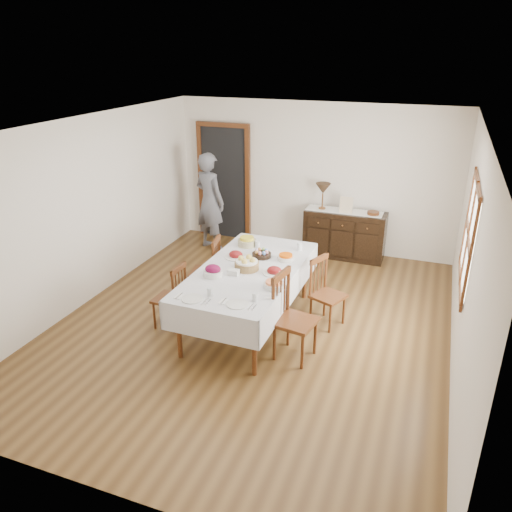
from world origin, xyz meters
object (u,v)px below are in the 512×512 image
(dining_table, at_px, (249,276))
(sideboard, at_px, (344,234))
(person, at_px, (210,198))
(table_lamp, at_px, (323,189))
(chair_left_near, at_px, (172,296))
(chair_right_near, at_px, (291,316))
(chair_right_far, at_px, (325,291))
(chair_left_far, at_px, (208,269))

(dining_table, height_order, sideboard, sideboard)
(person, xyz_separation_m, table_lamp, (1.95, 0.41, 0.25))
(person, bearing_deg, sideboard, -148.04)
(person, bearing_deg, chair_left_near, 126.96)
(chair_left_near, relative_size, table_lamp, 1.94)
(sideboard, bearing_deg, dining_table, -104.74)
(dining_table, bearing_deg, chair_left_near, -156.17)
(chair_right_near, xyz_separation_m, sideboard, (-0.01, 3.25, -0.13))
(dining_table, height_order, chair_left_near, chair_left_near)
(sideboard, xyz_separation_m, person, (-2.37, -0.42, 0.52))
(person, bearing_deg, chair_right_near, 152.00)
(chair_right_far, xyz_separation_m, table_lamp, (-0.63, 2.35, 0.71))
(sideboard, height_order, person, person)
(table_lamp, bearing_deg, dining_table, -96.29)
(person, height_order, table_lamp, person)
(sideboard, xyz_separation_m, table_lamp, (-0.42, -0.00, 0.77))
(dining_table, height_order, chair_right_far, chair_right_far)
(chair_right_far, relative_size, table_lamp, 2.03)
(chair_right_near, bearing_deg, chair_left_near, 95.83)
(table_lamp, bearing_deg, chair_right_near, -82.48)
(dining_table, bearing_deg, chair_right_near, -33.56)
(sideboard, bearing_deg, chair_right_far, -84.97)
(sideboard, height_order, table_lamp, table_lamp)
(chair_right_near, height_order, person, person)
(chair_right_near, bearing_deg, person, 49.72)
(chair_left_near, xyz_separation_m, sideboard, (1.64, 3.14, -0.04))
(chair_right_near, distance_m, table_lamp, 3.34)
(chair_left_near, xyz_separation_m, chair_left_far, (0.11, 0.87, 0.03))
(person, distance_m, table_lamp, 2.01)
(chair_right_near, height_order, table_lamp, table_lamp)
(chair_right_near, distance_m, sideboard, 3.25)
(chair_left_near, height_order, chair_left_far, chair_left_far)
(dining_table, height_order, chair_right_near, chair_right_near)
(chair_right_far, relative_size, sideboard, 0.67)
(chair_left_far, height_order, sideboard, chair_left_far)
(chair_right_near, bearing_deg, sideboard, 9.85)
(chair_left_far, height_order, chair_right_far, chair_left_far)
(chair_right_near, bearing_deg, chair_right_far, -2.84)
(dining_table, distance_m, chair_right_far, 1.04)
(sideboard, bearing_deg, table_lamp, -179.68)
(chair_left_far, height_order, chair_right_near, chair_right_near)
(chair_right_far, bearing_deg, chair_right_near, -169.95)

